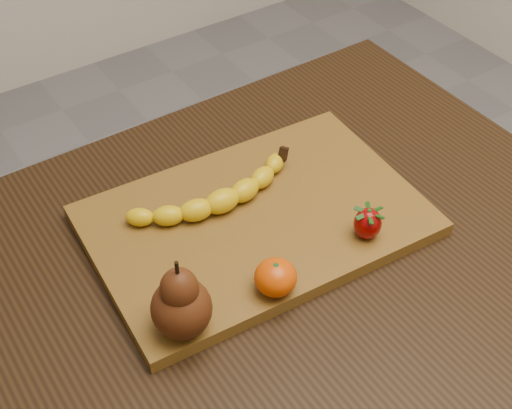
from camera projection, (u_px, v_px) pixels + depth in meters
table at (252, 306)px, 1.01m from camera, size 1.00×0.70×0.76m
cutting_board at (256, 220)px, 0.99m from camera, size 0.47×0.33×0.02m
banana at (222, 201)px, 0.98m from camera, size 0.22×0.07×0.03m
pear at (180, 297)px, 0.80m from camera, size 0.08×0.08×0.11m
mandarin at (276, 277)px, 0.87m from camera, size 0.06×0.06×0.05m
strawberry at (368, 222)px, 0.94m from camera, size 0.04×0.04×0.05m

